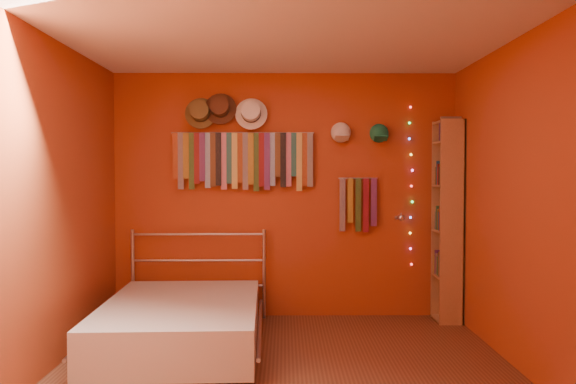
{
  "coord_description": "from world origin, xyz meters",
  "views": [
    {
      "loc": [
        -0.0,
        -4.02,
        1.48
      ],
      "look_at": [
        0.03,
        0.9,
        1.31
      ],
      "focal_mm": 35.0,
      "sensor_mm": 36.0,
      "label": 1
    }
  ],
  "objects_px": {
    "reading_lamp": "(400,218)",
    "bookshelf": "(451,219)",
    "tie_rack": "(243,158)",
    "bed": "(181,322)"
  },
  "relations": [
    {
      "from": "tie_rack",
      "to": "bookshelf",
      "type": "distance_m",
      "value": 2.18
    },
    {
      "from": "reading_lamp",
      "to": "tie_rack",
      "type": "bearing_deg",
      "value": 174.25
    },
    {
      "from": "bookshelf",
      "to": "bed",
      "type": "height_order",
      "value": "bookshelf"
    },
    {
      "from": "bookshelf",
      "to": "reading_lamp",
      "type": "bearing_deg",
      "value": -179.58
    },
    {
      "from": "reading_lamp",
      "to": "bookshelf",
      "type": "distance_m",
      "value": 0.51
    },
    {
      "from": "tie_rack",
      "to": "reading_lamp",
      "type": "relative_size",
      "value": 5.04
    },
    {
      "from": "reading_lamp",
      "to": "bookshelf",
      "type": "bearing_deg",
      "value": 0.42
    },
    {
      "from": "tie_rack",
      "to": "bed",
      "type": "relative_size",
      "value": 0.76
    },
    {
      "from": "bed",
      "to": "reading_lamp",
      "type": "bearing_deg",
      "value": 20.33
    },
    {
      "from": "bed",
      "to": "bookshelf",
      "type": "bearing_deg",
      "value": 16.27
    }
  ]
}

